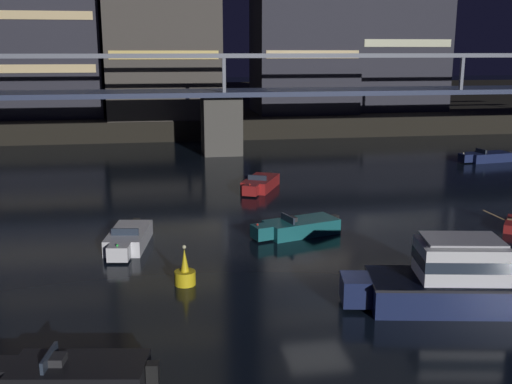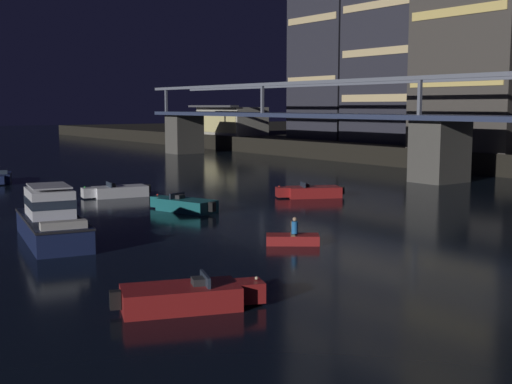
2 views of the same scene
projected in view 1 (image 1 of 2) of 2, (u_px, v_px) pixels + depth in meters
ground_plane at (317, 300)px, 23.99m from camera, size 400.00×400.00×0.00m
far_riverbank at (192, 101)px, 104.07m from camera, size 240.00×80.00×2.20m
river_bridge at (221, 106)px, 57.18m from camera, size 97.15×6.40×9.38m
cabin_cruiser_near_left at (466, 281)px, 23.16m from camera, size 9.36×4.10×2.79m
speedboat_near_center at (298, 227)px, 32.43m from camera, size 5.16×2.87×1.16m
speedboat_near_right at (72, 375)px, 17.68m from camera, size 5.23×2.40×1.16m
speedboat_mid_left at (128, 239)px, 30.42m from camera, size 2.38×5.23×1.16m
speedboat_mid_center at (260, 184)px, 42.96m from camera, size 3.36×4.96×1.16m
speedboat_far_left at (486, 157)px, 53.71m from camera, size 5.23×2.35×1.16m
channel_buoy at (185, 274)px, 25.50m from camera, size 0.90×0.90×1.76m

